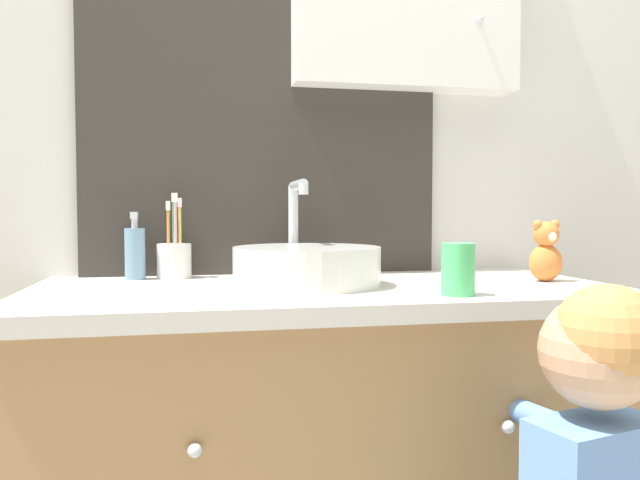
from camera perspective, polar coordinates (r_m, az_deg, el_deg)
The scene contains 7 objects.
wall_back at distance 1.67m, azimuth -1.37°, elevation 13.50°, with size 3.20×0.18×2.50m.
vanity_counter at distance 1.44m, azimuth 0.48°, elevation -20.35°, with size 1.23×0.59×0.81m.
sink_basin at distance 1.34m, azimuth -1.17°, elevation -2.20°, with size 0.31×0.37×0.23m.
toothbrush_holder at distance 1.52m, azimuth -13.18°, elevation -1.60°, with size 0.08×0.08×0.20m.
soap_dispenser at distance 1.51m, azimuth -16.56°, elevation -1.10°, with size 0.05×0.05×0.16m.
teddy_bear at distance 1.50m, azimuth 19.95°, elevation -1.07°, with size 0.08×0.06×0.14m.
drinking_cup at distance 1.20m, azimuth 12.51°, elevation -2.63°, with size 0.06×0.06×0.10m, color #4CC670.
Camera 1 is at (-0.28, -0.99, 0.97)m, focal length 35.00 mm.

